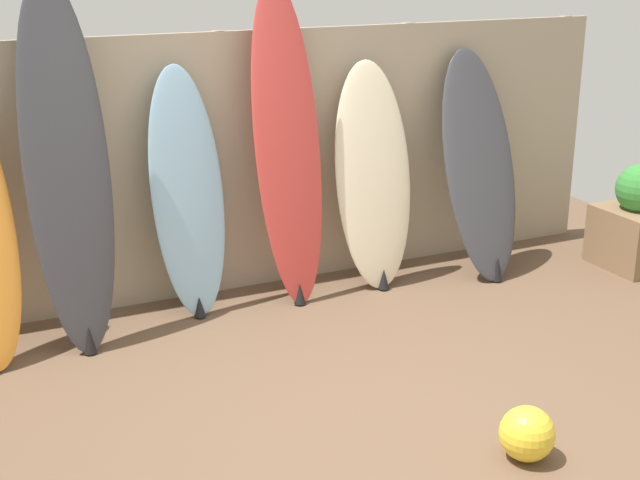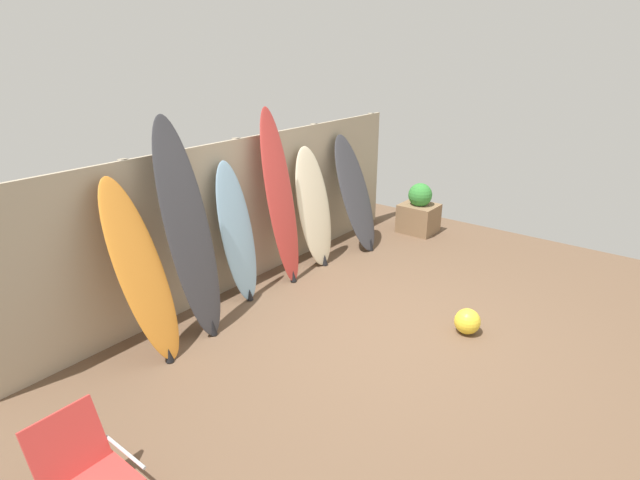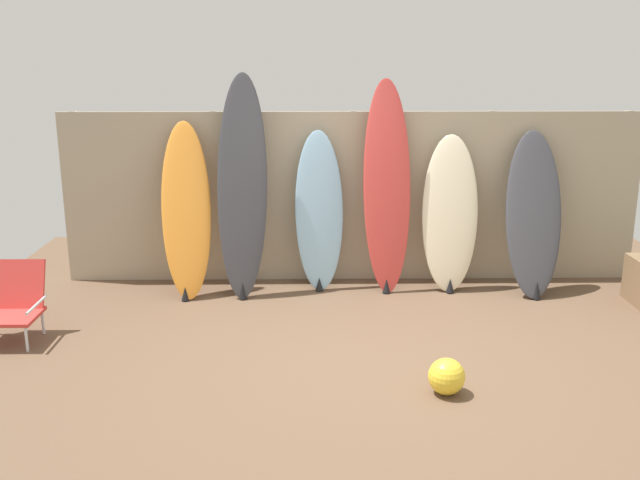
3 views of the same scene
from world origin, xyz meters
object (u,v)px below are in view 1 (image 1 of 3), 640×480
surfboard_skyblue_2 (188,195)px  beach_ball (527,434)px  surfboard_red_3 (288,148)px  surfboard_charcoal_1 (67,168)px  surfboard_cream_4 (373,177)px  surfboard_charcoal_5 (479,165)px  planter_box (637,224)px

surfboard_skyblue_2 → beach_ball: 2.68m
surfboard_skyblue_2 → surfboard_red_3: 0.73m
surfboard_charcoal_1 → surfboard_skyblue_2: 0.83m
surfboard_cream_4 → surfboard_skyblue_2: bearing=178.0°
surfboard_cream_4 → beach_ball: (-0.45, -2.39, -0.65)m
surfboard_charcoal_5 → beach_ball: bearing=-119.2°
surfboard_charcoal_1 → surfboard_skyblue_2: size_ratio=1.35×
surfboard_red_3 → planter_box: 2.77m
surfboard_red_3 → beach_ball: (0.20, -2.39, -0.92)m
planter_box → surfboard_cream_4: bearing=164.0°
surfboard_charcoal_1 → surfboard_red_3: (1.45, 0.10, -0.03)m
planter_box → surfboard_charcoal_5: bearing=158.0°
surfboard_charcoal_1 → planter_box: surfboard_charcoal_1 is taller
surfboard_charcoal_1 → surfboard_charcoal_5: surfboard_charcoal_1 is taller
surfboard_charcoal_5 → beach_ball: size_ratio=6.09×
surfboard_red_3 → planter_box: surfboard_red_3 is taller
surfboard_charcoal_1 → surfboard_skyblue_2: (0.77, 0.15, -0.29)m
surfboard_charcoal_1 → beach_ball: size_ratio=8.25×
surfboard_skyblue_2 → surfboard_charcoal_1: bearing=-169.2°
surfboard_charcoal_5 → planter_box: 1.31m
surfboard_cream_4 → surfboard_charcoal_5: size_ratio=0.98×
surfboard_cream_4 → beach_ball: surfboard_cream_4 is taller
surfboard_skyblue_2 → surfboard_cream_4: surfboard_skyblue_2 is taller
surfboard_charcoal_1 → planter_box: 4.16m
surfboard_charcoal_1 → planter_box: (4.07, -0.46, -0.75)m
beach_ball → surfboard_charcoal_5: bearing=60.8°
planter_box → surfboard_skyblue_2: bearing=169.5°
surfboard_cream_4 → surfboard_charcoal_1: bearing=-177.3°
surfboard_cream_4 → surfboard_charcoal_5: bearing=-7.0°
surfboard_skyblue_2 → surfboard_red_3: surfboard_red_3 is taller
surfboard_charcoal_1 → surfboard_red_3: 1.46m
surfboard_skyblue_2 → surfboard_charcoal_5: size_ratio=1.00×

